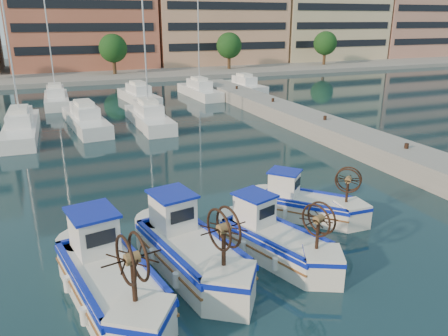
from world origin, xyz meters
TOP-DOWN VIEW (x-y plane):
  - ground at (0.00, 0.00)m, footprint 300.00×300.00m
  - quay at (13.00, 8.00)m, footprint 3.00×60.00m
  - waterfront at (9.23, 65.04)m, footprint 180.00×40.00m
  - yacht_marina at (-3.53, 27.59)m, footprint 37.44×22.68m
  - fishing_boat_a at (-4.56, -0.31)m, footprint 2.96×5.29m
  - fishing_boat_b at (-1.78, 0.42)m, footprint 2.91×5.14m
  - fishing_boat_c at (1.31, 0.12)m, footprint 3.03×4.48m
  - fishing_boat_d at (4.12, 2.55)m, footprint 3.85×3.97m

SIDE VIEW (x-z plane):
  - ground at x=0.00m, z-range 0.00..0.00m
  - yacht_marina at x=-3.53m, z-range -5.22..6.28m
  - quay at x=13.00m, z-range 0.00..1.20m
  - fishing_boat_d at x=4.12m, z-range -0.57..1.97m
  - fishing_boat_c at x=1.31m, z-range -0.61..2.10m
  - fishing_boat_b at x=-1.78m, z-range -0.70..2.42m
  - fishing_boat_a at x=-4.56m, z-range -0.72..2.49m
  - waterfront at x=9.23m, z-range -1.70..23.90m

